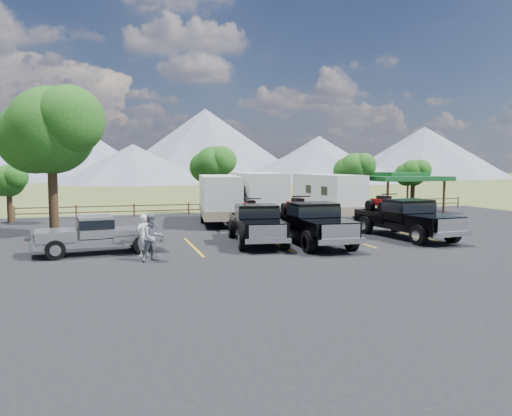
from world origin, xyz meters
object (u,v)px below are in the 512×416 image
object	(u,v)px
rig_center	(311,222)
pickup_silver	(98,234)
trailer_left	(219,199)
person_b	(152,237)
rig_right	(405,217)
trailer_right	(328,196)
rig_left	(256,222)
trailer_center	(257,196)
pavilion	(399,178)
person_a	(143,236)
tree_big_nw	(50,130)

from	to	relation	value
rig_center	pickup_silver	xyz separation A→B (m)	(-9.75, 0.16, -0.23)
trailer_left	person_b	distance (m)	12.72
rig_right	trailer_right	xyz separation A→B (m)	(-0.06, 9.53, 0.55)
rig_left	trailer_center	xyz separation A→B (m)	(2.49, 8.24, 0.70)
rig_left	pickup_silver	size ratio (longest dim) A/B	1.16
pavilion	rig_center	xyz separation A→B (m)	(-13.42, -13.72, -1.67)
rig_left	person_a	size ratio (longest dim) A/B	3.71
person_a	person_b	distance (m)	1.09
rig_left	pickup_silver	distance (m)	7.37
rig_left	person_a	world-z (taller)	rig_left
rig_right	pavilion	bearing A→B (deg)	53.14
trailer_left	trailer_right	size ratio (longest dim) A/B	1.00
rig_left	trailer_left	size ratio (longest dim) A/B	0.73
trailer_right	pavilion	bearing A→B (deg)	22.46
pavilion	rig_left	world-z (taller)	pavilion
trailer_left	pavilion	bearing A→B (deg)	22.97
tree_big_nw	person_b	world-z (taller)	tree_big_nw
person_a	person_b	bearing A→B (deg)	68.15
rig_left	tree_big_nw	bearing A→B (deg)	161.12
pavilion	rig_left	distance (m)	20.38
pavilion	pickup_silver	distance (m)	26.92
trailer_center	person_b	size ratio (longest dim) A/B	5.04
rig_center	trailer_right	world-z (taller)	trailer_right
trailer_left	person_a	size ratio (longest dim) A/B	5.10
pavilion	pickup_silver	bearing A→B (deg)	-149.67
trailer_left	person_a	distance (m)	11.91
trailer_right	person_b	distance (m)	17.99
tree_big_nw	rig_right	distance (m)	18.93
rig_center	person_b	xyz separation A→B (m)	(-7.66, -2.23, -0.14)
pavilion	pickup_silver	xyz separation A→B (m)	(-23.17, -13.56, -1.90)
rig_center	rig_right	bearing A→B (deg)	6.23
trailer_right	person_a	size ratio (longest dim) A/B	5.11
pavilion	person_a	world-z (taller)	pavilion
tree_big_nw	person_a	world-z (taller)	tree_big_nw
rig_center	pickup_silver	bearing A→B (deg)	179.75
rig_left	trailer_left	xyz separation A→B (m)	(-0.03, 8.32, 0.61)
trailer_center	trailer_right	world-z (taller)	trailer_center
person_a	rig_center	bearing A→B (deg)	150.64
pickup_silver	person_b	bearing A→B (deg)	33.23
pickup_silver	person_b	size ratio (longest dim) A/B	2.98
pavilion	trailer_center	xyz separation A→B (m)	(-13.37, -4.43, -1.03)
rig_left	person_b	distance (m)	6.16
tree_big_nw	person_b	distance (m)	10.24
tree_big_nw	pickup_silver	xyz separation A→B (m)	(2.37, -5.59, -4.71)
rig_left	trailer_left	world-z (taller)	trailer_left
tree_big_nw	trailer_left	bearing A→B (deg)	20.55
rig_right	pickup_silver	bearing A→B (deg)	175.51
person_b	rig_left	bearing A→B (deg)	6.33
trailer_left	trailer_center	bearing A→B (deg)	5.86
rig_center	person_a	size ratio (longest dim) A/B	3.84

